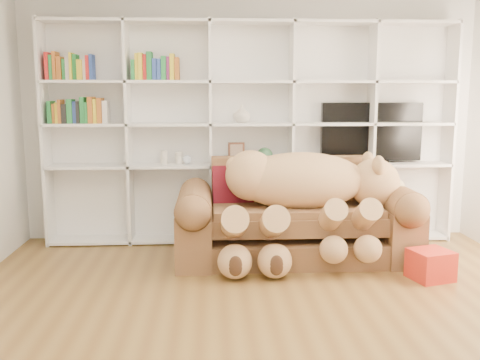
{
  "coord_description": "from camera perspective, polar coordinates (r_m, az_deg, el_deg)",
  "views": [
    {
      "loc": [
        -0.44,
        -3.5,
        1.63
      ],
      "look_at": [
        -0.16,
        1.63,
        0.79
      ],
      "focal_mm": 40.0,
      "sensor_mm": 36.0,
      "label": 1
    }
  ],
  "objects": [
    {
      "name": "picture_frame",
      "position": [
        5.85,
        -0.39,
        2.94
      ],
      "size": [
        0.18,
        0.03,
        0.22
      ],
      "primitive_type": "cube",
      "rotation": [
        0.0,
        0.0,
        0.02
      ],
      "color": "#502C1B",
      "rests_on": "bookshelf"
    },
    {
      "name": "tv",
      "position": [
        6.14,
        13.81,
        4.89
      ],
      "size": [
        1.12,
        0.18,
        0.66
      ],
      "color": "black",
      "rests_on": "bookshelf"
    },
    {
      "name": "gift_box",
      "position": [
        5.07,
        19.66,
        -8.52
      ],
      "size": [
        0.4,
        0.39,
        0.26
      ],
      "primitive_type": "cube",
      "rotation": [
        0.0,
        0.0,
        0.28
      ],
      "color": "red",
      "rests_on": "floor"
    },
    {
      "name": "wall_back",
      "position": [
        6.02,
        1.06,
        6.58
      ],
      "size": [
        5.0,
        0.02,
        2.7
      ],
      "primitive_type": "cube",
      "color": "silver",
      "rests_on": "floor"
    },
    {
      "name": "figurine_tall",
      "position": [
        5.87,
        -8.1,
        2.41
      ],
      "size": [
        0.09,
        0.09,
        0.15
      ],
      "primitive_type": "cylinder",
      "rotation": [
        0.0,
        0.0,
        0.13
      ],
      "color": "beige",
      "rests_on": "bookshelf"
    },
    {
      "name": "green_vase",
      "position": [
        5.87,
        2.65,
        2.62
      ],
      "size": [
        0.18,
        0.18,
        0.18
      ],
      "primitive_type": "sphere",
      "color": "#31603C",
      "rests_on": "bookshelf"
    },
    {
      "name": "snow_globe",
      "position": [
        5.85,
        -5.65,
        2.2
      ],
      "size": [
        0.09,
        0.09,
        0.09
      ],
      "primitive_type": "sphere",
      "color": "white",
      "rests_on": "bookshelf"
    },
    {
      "name": "bookshelf",
      "position": [
        5.87,
        -1.2,
        6.08
      ],
      "size": [
        4.43,
        0.35,
        2.4
      ],
      "color": "white",
      "rests_on": "floor"
    },
    {
      "name": "throw_pillow",
      "position": [
        5.4,
        -0.76,
        -0.67
      ],
      "size": [
        0.42,
        0.25,
        0.43
      ],
      "primitive_type": "cube",
      "rotation": [
        -0.24,
        0.0,
        0.06
      ],
      "color": "#590F22",
      "rests_on": "sofa"
    },
    {
      "name": "figurine_short",
      "position": [
        5.86,
        -6.53,
        2.34
      ],
      "size": [
        0.09,
        0.09,
        0.13
      ],
      "primitive_type": "cylinder",
      "rotation": [
        0.0,
        0.0,
        -0.1
      ],
      "color": "beige",
      "rests_on": "bookshelf"
    },
    {
      "name": "floor",
      "position": [
        3.89,
        3.78,
        -15.59
      ],
      "size": [
        5.0,
        5.0,
        0.0
      ],
      "primitive_type": "plane",
      "color": "brown",
      "rests_on": "ground"
    },
    {
      "name": "sofa",
      "position": [
        5.37,
        5.83,
        -4.4
      ],
      "size": [
        2.32,
        1.0,
        0.98
      ],
      "color": "brown",
      "rests_on": "floor"
    },
    {
      "name": "teddy_bear",
      "position": [
        5.12,
        6.75,
        -1.36
      ],
      "size": [
        1.86,
        0.99,
        1.08
      ],
      "rotation": [
        0.0,
        0.0,
        0.15
      ],
      "color": "tan",
      "rests_on": "sofa"
    },
    {
      "name": "wall_front",
      "position": [
        1.13,
        19.98,
        -5.83
      ],
      "size": [
        5.0,
        0.02,
        2.7
      ],
      "primitive_type": "cube",
      "color": "silver",
      "rests_on": "floor"
    },
    {
      "name": "shelf_vase",
      "position": [
        5.82,
        0.2,
        7.09
      ],
      "size": [
        0.23,
        0.23,
        0.19
      ],
      "primitive_type": "imported",
      "rotation": [
        0.0,
        0.0,
        0.3
      ],
      "color": "beige",
      "rests_on": "bookshelf"
    }
  ]
}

